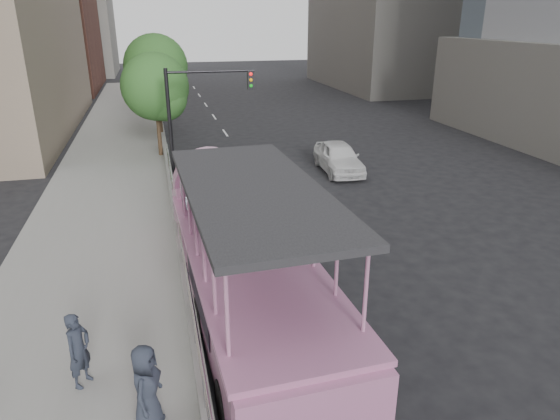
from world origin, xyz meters
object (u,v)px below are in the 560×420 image
object	(u,v)px
pedestrian_far	(146,388)
street_tree_far	(158,69)
street_tree_near	(157,89)
parking_sign	(188,183)
car	(339,157)
traffic_signal	(194,105)
duck_boat	(241,253)
pedestrian_near	(79,350)

from	to	relation	value
pedestrian_far	street_tree_far	world-z (taller)	street_tree_far
street_tree_near	parking_sign	bearing A→B (deg)	-85.61
car	traffic_signal	world-z (taller)	traffic_signal
car	street_tree_near	xyz separation A→B (m)	(-8.57, 4.35, 3.07)
traffic_signal	street_tree_near	xyz separation A→B (m)	(-1.60, 3.43, 0.32)
traffic_signal	pedestrian_far	bearing A→B (deg)	-98.50
duck_boat	pedestrian_near	size ratio (longest dim) A/B	7.10
pedestrian_near	pedestrian_far	size ratio (longest dim) A/B	0.96
parking_sign	car	bearing A→B (deg)	32.78
street_tree_far	street_tree_near	bearing A→B (deg)	-91.91
traffic_signal	street_tree_near	world-z (taller)	street_tree_near
car	parking_sign	world-z (taller)	parking_sign
pedestrian_far	traffic_signal	size ratio (longest dim) A/B	0.33
pedestrian_far	parking_sign	size ratio (longest dim) A/B	0.67
car	street_tree_near	bearing A→B (deg)	156.63
pedestrian_near	pedestrian_far	world-z (taller)	pedestrian_far
pedestrian_far	parking_sign	bearing A→B (deg)	10.20
duck_boat	car	distance (m)	12.99
street_tree_far	traffic_signal	bearing A→B (deg)	-81.57
duck_boat	street_tree_far	world-z (taller)	street_tree_far
pedestrian_near	pedestrian_far	xyz separation A→B (m)	(1.32, -1.50, 0.03)
duck_boat	traffic_signal	distance (m)	12.08
pedestrian_far	parking_sign	xyz separation A→B (m)	(1.56, 10.34, 0.46)
pedestrian_far	traffic_signal	world-z (taller)	traffic_signal
car	pedestrian_far	bearing A→B (deg)	-117.89
pedestrian_far	car	bearing A→B (deg)	-12.65
pedestrian_far	parking_sign	world-z (taller)	parking_sign
pedestrian_near	street_tree_far	bearing A→B (deg)	26.73
pedestrian_near	street_tree_far	size ratio (longest dim) A/B	0.25
car	parking_sign	bearing A→B (deg)	-143.67
pedestrian_far	street_tree_far	distance (m)	25.95
duck_boat	traffic_signal	world-z (taller)	traffic_signal
street_tree_near	street_tree_far	bearing A→B (deg)	88.09
parking_sign	traffic_signal	world-z (taller)	traffic_signal
pedestrian_near	parking_sign	xyz separation A→B (m)	(2.88, 8.84, 0.49)
pedestrian_near	street_tree_near	bearing A→B (deg)	25.54
car	pedestrian_near	distance (m)	17.55
pedestrian_near	traffic_signal	distance (m)	15.46
traffic_signal	street_tree_far	distance (m)	9.57
duck_boat	parking_sign	world-z (taller)	duck_boat
pedestrian_near	street_tree_near	size ratio (longest dim) A/B	0.29
pedestrian_far	traffic_signal	distance (m)	16.65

